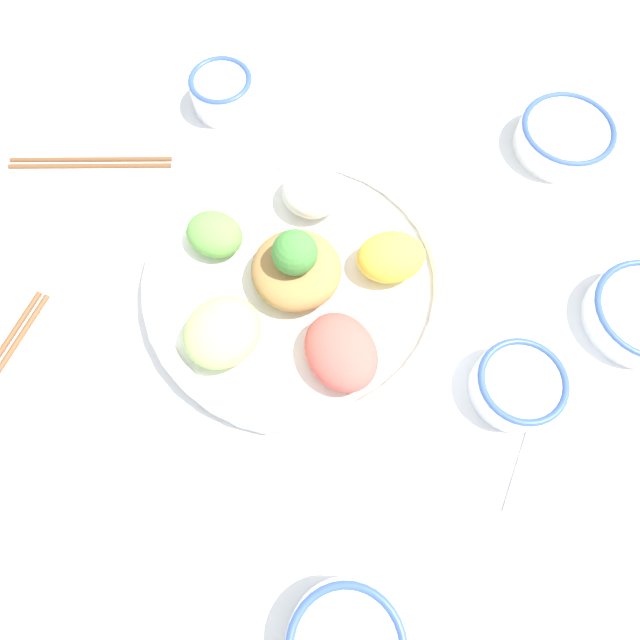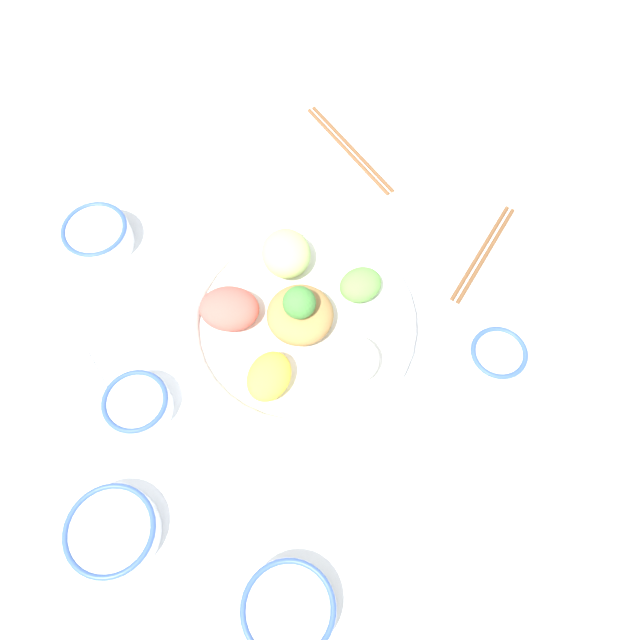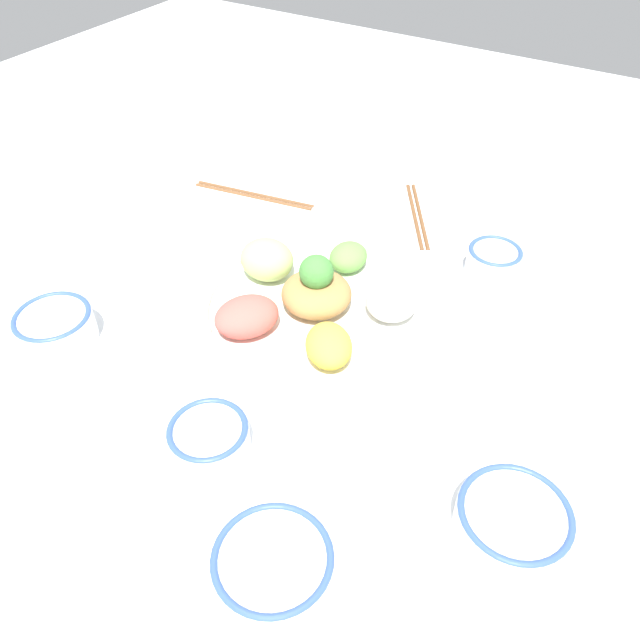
{
  "view_description": "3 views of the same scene",
  "coord_description": "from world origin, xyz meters",
  "px_view_note": "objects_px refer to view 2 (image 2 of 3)",
  "views": [
    {
      "loc": [
        -0.18,
        -0.13,
        0.55
      ],
      "look_at": [
        -0.0,
        -0.02,
        0.03
      ],
      "focal_mm": 30.0,
      "sensor_mm": 36.0,
      "label": 1
    },
    {
      "loc": [
        0.4,
        -0.12,
        0.85
      ],
      "look_at": [
        0.06,
        0.05,
        0.06
      ],
      "focal_mm": 35.0,
      "sensor_mm": 36.0,
      "label": 2
    },
    {
      "loc": [
        0.38,
        -0.53,
        0.59
      ],
      "look_at": [
        0.05,
        0.0,
        0.03
      ],
      "focal_mm": 35.0,
      "sensor_mm": 36.0,
      "label": 3
    }
  ],
  "objects_px": {
    "sauce_bowl_far": "(138,405)",
    "salad_platter": "(299,319)",
    "chopsticks_pair_far": "(350,148)",
    "sauce_bowl_dark": "(98,235)",
    "chopsticks_pair_near": "(484,253)",
    "rice_bowl_blue": "(112,532)",
    "serving_spoon_main": "(84,354)",
    "sauce_bowl_red": "(496,357)",
    "rice_bowl_plain": "(289,610)"
  },
  "relations": [
    {
      "from": "sauce_bowl_red",
      "to": "chopsticks_pair_far",
      "type": "height_order",
      "value": "sauce_bowl_red"
    },
    {
      "from": "salad_platter",
      "to": "rice_bowl_plain",
      "type": "height_order",
      "value": "salad_platter"
    },
    {
      "from": "sauce_bowl_dark",
      "to": "rice_bowl_plain",
      "type": "relative_size",
      "value": 0.89
    },
    {
      "from": "salad_platter",
      "to": "sauce_bowl_far",
      "type": "xyz_separation_m",
      "value": [
        0.02,
        -0.26,
        -0.0
      ]
    },
    {
      "from": "sauce_bowl_dark",
      "to": "sauce_bowl_far",
      "type": "distance_m",
      "value": 0.29
    },
    {
      "from": "salad_platter",
      "to": "sauce_bowl_red",
      "type": "relative_size",
      "value": 4.21
    },
    {
      "from": "sauce_bowl_far",
      "to": "sauce_bowl_dark",
      "type": "bearing_deg",
      "value": 173.0
    },
    {
      "from": "rice_bowl_blue",
      "to": "sauce_bowl_dark",
      "type": "relative_size",
      "value": 1.15
    },
    {
      "from": "sauce_bowl_far",
      "to": "chopsticks_pair_near",
      "type": "bearing_deg",
      "value": 90.37
    },
    {
      "from": "salad_platter",
      "to": "serving_spoon_main",
      "type": "relative_size",
      "value": 2.57
    },
    {
      "from": "sauce_bowl_red",
      "to": "chopsticks_pair_near",
      "type": "bearing_deg",
      "value": 150.88
    },
    {
      "from": "salad_platter",
      "to": "sauce_bowl_dark",
      "type": "height_order",
      "value": "salad_platter"
    },
    {
      "from": "rice_bowl_blue",
      "to": "sauce_bowl_dark",
      "type": "xyz_separation_m",
      "value": [
        -0.43,
        0.12,
        0.01
      ]
    },
    {
      "from": "rice_bowl_plain",
      "to": "chopsticks_pair_near",
      "type": "distance_m",
      "value": 0.59
    },
    {
      "from": "chopsticks_pair_far",
      "to": "chopsticks_pair_near",
      "type": "bearing_deg",
      "value": 8.83
    },
    {
      "from": "salad_platter",
      "to": "chopsticks_pair_near",
      "type": "distance_m",
      "value": 0.32
    },
    {
      "from": "salad_platter",
      "to": "sauce_bowl_dark",
      "type": "relative_size",
      "value": 3.32
    },
    {
      "from": "chopsticks_pair_near",
      "to": "sauce_bowl_red",
      "type": "bearing_deg",
      "value": 29.24
    },
    {
      "from": "chopsticks_pair_far",
      "to": "sauce_bowl_dark",
      "type": "bearing_deg",
      "value": -99.71
    },
    {
      "from": "sauce_bowl_far",
      "to": "chopsticks_pair_near",
      "type": "height_order",
      "value": "sauce_bowl_far"
    },
    {
      "from": "sauce_bowl_red",
      "to": "serving_spoon_main",
      "type": "distance_m",
      "value": 0.6
    },
    {
      "from": "sauce_bowl_far",
      "to": "salad_platter",
      "type": "bearing_deg",
      "value": 93.97
    },
    {
      "from": "rice_bowl_blue",
      "to": "serving_spoon_main",
      "type": "height_order",
      "value": "rice_bowl_blue"
    },
    {
      "from": "rice_bowl_blue",
      "to": "chopsticks_pair_far",
      "type": "height_order",
      "value": "rice_bowl_blue"
    },
    {
      "from": "sauce_bowl_red",
      "to": "salad_platter",
      "type": "bearing_deg",
      "value": -128.38
    },
    {
      "from": "sauce_bowl_dark",
      "to": "serving_spoon_main",
      "type": "distance_m",
      "value": 0.19
    },
    {
      "from": "sauce_bowl_red",
      "to": "sauce_bowl_dark",
      "type": "distance_m",
      "value": 0.63
    },
    {
      "from": "serving_spoon_main",
      "to": "chopsticks_pair_far",
      "type": "bearing_deg",
      "value": 100.78
    },
    {
      "from": "rice_bowl_blue",
      "to": "chopsticks_pair_far",
      "type": "bearing_deg",
      "value": 127.34
    },
    {
      "from": "rice_bowl_blue",
      "to": "rice_bowl_plain",
      "type": "distance_m",
      "value": 0.24
    },
    {
      "from": "salad_platter",
      "to": "chopsticks_pair_far",
      "type": "bearing_deg",
      "value": 140.01
    },
    {
      "from": "rice_bowl_blue",
      "to": "sauce_bowl_far",
      "type": "bearing_deg",
      "value": 149.73
    },
    {
      "from": "rice_bowl_plain",
      "to": "sauce_bowl_far",
      "type": "relative_size",
      "value": 1.26
    },
    {
      "from": "rice_bowl_blue",
      "to": "serving_spoon_main",
      "type": "relative_size",
      "value": 0.89
    },
    {
      "from": "sauce_bowl_dark",
      "to": "sauce_bowl_far",
      "type": "relative_size",
      "value": 1.12
    },
    {
      "from": "sauce_bowl_dark",
      "to": "rice_bowl_plain",
      "type": "distance_m",
      "value": 0.62
    },
    {
      "from": "serving_spoon_main",
      "to": "rice_bowl_blue",
      "type": "bearing_deg",
      "value": -15.11
    },
    {
      "from": "sauce_bowl_dark",
      "to": "chopsticks_pair_far",
      "type": "bearing_deg",
      "value": 89.62
    },
    {
      "from": "salad_platter",
      "to": "rice_bowl_plain",
      "type": "bearing_deg",
      "value": -27.32
    },
    {
      "from": "chopsticks_pair_near",
      "to": "sauce_bowl_far",
      "type": "bearing_deg",
      "value": -31.27
    },
    {
      "from": "salad_platter",
      "to": "chopsticks_pair_far",
      "type": "height_order",
      "value": "salad_platter"
    },
    {
      "from": "rice_bowl_blue",
      "to": "chopsticks_pair_near",
      "type": "xyz_separation_m",
      "value": [
        -0.15,
        0.66,
        -0.02
      ]
    },
    {
      "from": "sauce_bowl_dark",
      "to": "chopsticks_pair_near",
      "type": "height_order",
      "value": "sauce_bowl_dark"
    },
    {
      "from": "sauce_bowl_red",
      "to": "rice_bowl_plain",
      "type": "distance_m",
      "value": 0.44
    },
    {
      "from": "rice_bowl_blue",
      "to": "rice_bowl_plain",
      "type": "xyz_separation_m",
      "value": [
        0.18,
        0.16,
        0.0
      ]
    },
    {
      "from": "sauce_bowl_red",
      "to": "rice_bowl_blue",
      "type": "relative_size",
      "value": 0.69
    },
    {
      "from": "rice_bowl_plain",
      "to": "chopsticks_pair_far",
      "type": "xyz_separation_m",
      "value": [
        -0.61,
        0.4,
        -0.02
      ]
    },
    {
      "from": "rice_bowl_plain",
      "to": "sauce_bowl_red",
      "type": "bearing_deg",
      "value": 112.12
    },
    {
      "from": "rice_bowl_plain",
      "to": "sauce_bowl_far",
      "type": "distance_m",
      "value": 0.33
    },
    {
      "from": "rice_bowl_blue",
      "to": "sauce_bowl_dark",
      "type": "height_order",
      "value": "sauce_bowl_dark"
    }
  ]
}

